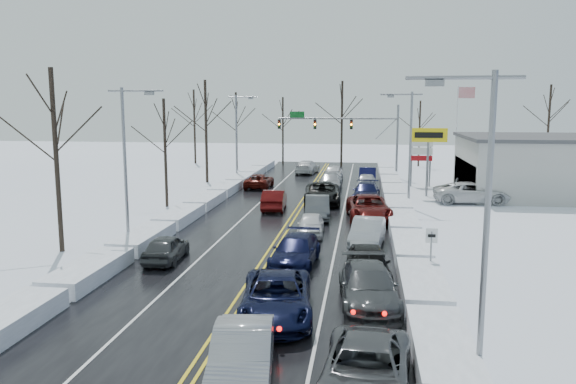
# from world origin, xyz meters

# --- Properties ---
(ground) EXTENTS (160.00, 160.00, 0.00)m
(ground) POSITION_xyz_m (0.00, 0.00, 0.00)
(ground) COLOR white
(ground) RESTS_ON ground
(road_surface) EXTENTS (14.00, 84.00, 0.01)m
(road_surface) POSITION_xyz_m (0.00, 2.00, 0.01)
(road_surface) COLOR black
(road_surface) RESTS_ON ground
(snow_bank_left) EXTENTS (1.89, 72.00, 0.77)m
(snow_bank_left) POSITION_xyz_m (-7.60, 2.00, 0.00)
(snow_bank_left) COLOR white
(snow_bank_left) RESTS_ON ground
(snow_bank_right) EXTENTS (1.89, 72.00, 0.77)m
(snow_bank_right) POSITION_xyz_m (7.60, 2.00, 0.00)
(snow_bank_right) COLOR white
(snow_bank_right) RESTS_ON ground
(traffic_signal_mast) EXTENTS (13.28, 0.39, 8.00)m
(traffic_signal_mast) POSITION_xyz_m (3.45, 27.99, 5.48)
(traffic_signal_mast) COLOR slate
(traffic_signal_mast) RESTS_ON ground
(tires_plus_sign) EXTENTS (3.20, 0.34, 6.00)m
(tires_plus_sign) POSITION_xyz_m (10.50, 15.99, 4.99)
(tires_plus_sign) COLOR slate
(tires_plus_sign) RESTS_ON ground
(used_vehicles_sign) EXTENTS (2.20, 0.22, 4.65)m
(used_vehicles_sign) POSITION_xyz_m (10.50, 22.00, 3.32)
(used_vehicles_sign) COLOR slate
(used_vehicles_sign) RESTS_ON ground
(speed_limit_sign) EXTENTS (0.55, 0.09, 2.35)m
(speed_limit_sign) POSITION_xyz_m (8.20, -8.00, 1.63)
(speed_limit_sign) COLOR slate
(speed_limit_sign) RESTS_ON ground
(flagpole) EXTENTS (1.87, 1.20, 10.00)m
(flagpole) POSITION_xyz_m (15.17, 30.00, 5.93)
(flagpole) COLOR silver
(flagpole) RESTS_ON ground
(streetlight_se) EXTENTS (3.20, 0.25, 9.00)m
(streetlight_se) POSITION_xyz_m (8.30, -18.00, 5.31)
(streetlight_se) COLOR slate
(streetlight_se) RESTS_ON ground
(streetlight_ne) EXTENTS (3.20, 0.25, 9.00)m
(streetlight_ne) POSITION_xyz_m (8.30, 10.00, 5.31)
(streetlight_ne) COLOR slate
(streetlight_ne) RESTS_ON ground
(streetlight_sw) EXTENTS (3.20, 0.25, 9.00)m
(streetlight_sw) POSITION_xyz_m (-8.30, -4.00, 5.31)
(streetlight_sw) COLOR slate
(streetlight_sw) RESTS_ON ground
(streetlight_nw) EXTENTS (3.20, 0.25, 9.00)m
(streetlight_nw) POSITION_xyz_m (-8.30, 24.00, 5.31)
(streetlight_nw) COLOR slate
(streetlight_nw) RESTS_ON ground
(tree_left_b) EXTENTS (4.00, 4.00, 10.00)m
(tree_left_b) POSITION_xyz_m (-11.50, -6.00, 6.99)
(tree_left_b) COLOR #2D231C
(tree_left_b) RESTS_ON ground
(tree_left_c) EXTENTS (3.40, 3.40, 8.50)m
(tree_left_c) POSITION_xyz_m (-10.50, 8.00, 5.94)
(tree_left_c) COLOR #2D231C
(tree_left_c) RESTS_ON ground
(tree_left_d) EXTENTS (4.20, 4.20, 10.50)m
(tree_left_d) POSITION_xyz_m (-11.20, 22.00, 7.33)
(tree_left_d) COLOR #2D231C
(tree_left_d) RESTS_ON ground
(tree_left_e) EXTENTS (3.80, 3.80, 9.50)m
(tree_left_e) POSITION_xyz_m (-10.80, 34.00, 6.64)
(tree_left_e) COLOR #2D231C
(tree_left_e) RESTS_ON ground
(tree_far_a) EXTENTS (4.00, 4.00, 10.00)m
(tree_far_a) POSITION_xyz_m (-18.00, 40.00, 6.99)
(tree_far_a) COLOR #2D231C
(tree_far_a) RESTS_ON ground
(tree_far_b) EXTENTS (3.60, 3.60, 9.00)m
(tree_far_b) POSITION_xyz_m (-6.00, 41.00, 6.29)
(tree_far_b) COLOR #2D231C
(tree_far_b) RESTS_ON ground
(tree_far_c) EXTENTS (4.40, 4.40, 11.00)m
(tree_far_c) POSITION_xyz_m (2.00, 39.00, 7.68)
(tree_far_c) COLOR #2D231C
(tree_far_c) RESTS_ON ground
(tree_far_d) EXTENTS (3.40, 3.40, 8.50)m
(tree_far_d) POSITION_xyz_m (12.00, 40.50, 5.94)
(tree_far_d) COLOR #2D231C
(tree_far_d) RESTS_ON ground
(tree_far_e) EXTENTS (4.20, 4.20, 10.50)m
(tree_far_e) POSITION_xyz_m (28.00, 41.00, 7.33)
(tree_far_e) COLOR #2D231C
(tree_far_e) RESTS_ON ground
(queued_car_1) EXTENTS (2.36, 5.13, 1.63)m
(queued_car_1) POSITION_xyz_m (1.61, -19.16, 0.00)
(queued_car_1) COLOR gray
(queued_car_1) RESTS_ON ground
(queued_car_2) EXTENTS (3.33, 6.05, 1.60)m
(queued_car_2) POSITION_xyz_m (1.80, -13.99, 0.00)
(queued_car_2) COLOR black
(queued_car_2) RESTS_ON ground
(queued_car_3) EXTENTS (2.39, 5.26, 1.49)m
(queued_car_3) POSITION_xyz_m (1.66, -6.97, 0.00)
(queued_car_3) COLOR black
(queued_car_3) RESTS_ON ground
(queued_car_4) EXTENTS (1.77, 4.02, 1.35)m
(queued_car_4) POSITION_xyz_m (1.78, -0.30, 0.00)
(queued_car_4) COLOR silver
(queued_car_4) RESTS_ON ground
(queued_car_5) EXTENTS (2.10, 4.96, 1.59)m
(queued_car_5) POSITION_xyz_m (1.75, 4.94, 0.00)
(queued_car_5) COLOR #45484B
(queued_car_5) RESTS_ON ground
(queued_car_6) EXTENTS (3.29, 6.39, 1.72)m
(queued_car_6) POSITION_xyz_m (1.64, 11.04, 0.00)
(queued_car_6) COLOR black
(queued_car_6) RESTS_ON ground
(queued_car_7) EXTENTS (2.14, 5.26, 1.53)m
(queued_car_7) POSITION_xyz_m (1.83, 18.67, 0.00)
(queued_car_7) COLOR #95979C
(queued_car_7) RESTS_ON ground
(queued_car_8) EXTENTS (2.05, 4.87, 1.64)m
(queued_car_8) POSITION_xyz_m (1.74, 24.97, 0.00)
(queued_car_8) COLOR silver
(queued_car_8) RESTS_ON ground
(queued_car_11) EXTENTS (2.74, 5.72, 1.61)m
(queued_car_11) POSITION_xyz_m (5.28, -12.27, 0.00)
(queued_car_11) COLOR #414446
(queued_car_11) RESTS_ON ground
(queued_car_12) EXTENTS (2.28, 4.77, 1.57)m
(queued_car_12) POSITION_xyz_m (5.31, -8.75, 0.00)
(queued_car_12) COLOR black
(queued_car_12) RESTS_ON ground
(queued_car_13) EXTENTS (2.22, 5.03, 1.61)m
(queued_car_13) POSITION_xyz_m (5.27, -2.61, 0.00)
(queued_car_13) COLOR #A2A4AA
(queued_car_13) RESTS_ON ground
(queued_car_14) EXTENTS (3.44, 6.42, 1.71)m
(queued_car_14) POSITION_xyz_m (5.37, 4.96, 0.00)
(queued_car_14) COLOR #500C0A
(queued_car_14) RESTS_ON ground
(queued_car_15) EXTENTS (2.45, 5.47, 1.56)m
(queued_car_15) POSITION_xyz_m (5.23, 12.51, 0.00)
(queued_car_15) COLOR black
(queued_car_15) RESTS_ON ground
(queued_car_16) EXTENTS (2.08, 4.64, 1.55)m
(queued_car_16) POSITION_xyz_m (5.20, 18.75, 0.00)
(queued_car_16) COLOR #AFB1B7
(queued_car_16) RESTS_ON ground
(queued_car_17) EXTENTS (1.74, 4.87, 1.60)m
(queued_car_17) POSITION_xyz_m (5.35, 23.56, 0.00)
(queued_car_17) COLOR black
(queued_car_17) RESTS_ON ground
(oncoming_car_0) EXTENTS (1.97, 4.83, 1.56)m
(oncoming_car_0) POSITION_xyz_m (-1.83, 7.88, 0.00)
(oncoming_car_0) COLOR #4F0B0A
(oncoming_car_0) RESTS_ON ground
(oncoming_car_1) EXTENTS (2.36, 4.96, 1.37)m
(oncoming_car_1) POSITION_xyz_m (-5.08, 18.87, 0.00)
(oncoming_car_1) COLOR #4F100A
(oncoming_car_1) RESTS_ON ground
(oncoming_car_2) EXTENTS (2.77, 5.55, 1.55)m
(oncoming_car_2) POSITION_xyz_m (-1.65, 30.97, 0.00)
(oncoming_car_2) COLOR silver
(oncoming_car_2) RESTS_ON ground
(oncoming_car_3) EXTENTS (1.84, 4.18, 1.40)m
(oncoming_car_3) POSITION_xyz_m (-5.09, -7.07, 0.00)
(oncoming_car_3) COLOR #3A3C3E
(oncoming_car_3) RESTS_ON ground
(parked_car_0) EXTENTS (6.28, 3.07, 1.72)m
(parked_car_0) POSITION_xyz_m (13.84, 12.93, 0.00)
(parked_car_0) COLOR silver
(parked_car_0) RESTS_ON ground
(parked_car_1) EXTENTS (2.20, 4.74, 1.34)m
(parked_car_1) POSITION_xyz_m (16.89, 17.12, 0.00)
(parked_car_1) COLOR #3F4144
(parked_car_1) RESTS_ON ground
(parked_car_2) EXTENTS (2.58, 5.12, 1.67)m
(parked_car_2) POSITION_xyz_m (15.01, 23.01, 0.00)
(parked_car_2) COLOR black
(parked_car_2) RESTS_ON ground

